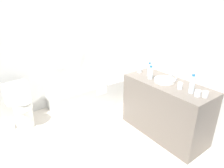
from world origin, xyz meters
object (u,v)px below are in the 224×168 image
Objects in this scene: sink_faucet at (172,77)px; drinking_glass_3 at (205,94)px; water_bottle_2 at (151,73)px; water_bottle_0 at (192,84)px; sink_basin at (164,80)px; drinking_glass_1 at (198,93)px; drinking_glass_2 at (180,86)px; toilet at (21,106)px; bath_mat at (107,116)px; drinking_glass_0 at (140,70)px; toilet_paper_roll at (11,125)px; bathtub at (88,92)px; water_bottle_1 at (149,70)px.

sink_faucet is 0.63m from drinking_glass_3.
drinking_glass_3 is at bearing -104.95° from sink_faucet.
water_bottle_2 reaches higher than drinking_glass_3.
sink_basin is at bearing 87.50° from water_bottle_0.
drinking_glass_2 is at bearing 88.27° from drinking_glass_1.
drinking_glass_2 is 1.15× the size of drinking_glass_3.
toilet is 2.97× the size of water_bottle_0.
drinking_glass_3 is at bearing -73.72° from bath_mat.
drinking_glass_1 is (0.03, -0.75, -0.05)m from water_bottle_2.
bath_mat is (-0.35, 0.64, -0.94)m from water_bottle_2.
water_bottle_2 is at bearing -102.46° from drinking_glass_0.
bath_mat is (-0.38, 1.39, -0.88)m from drinking_glass_1.
toilet is 5.32× the size of toilet_paper_roll.
water_bottle_0 is at bearing -76.34° from bathtub.
water_bottle_2 is (-0.07, -0.10, -0.01)m from water_bottle_1.
sink_basin is at bearing -89.36° from drinking_glass_0.
water_bottle_2 is (1.63, -1.23, 0.58)m from toilet.
drinking_glass_0 is 1.12m from drinking_glass_3.
sink_faucet reaches higher than sink_basin.
water_bottle_2 is 2.57× the size of drinking_glass_0.
drinking_glass_2 reaches higher than drinking_glass_3.
sink_faucet is 1.96× the size of drinking_glass_1.
bath_mat is at bearing 124.81° from sink_faucet.
water_bottle_1 is (0.48, -1.13, 0.69)m from bathtub.
sink_basin is 1.45× the size of water_bottle_2.
drinking_glass_2 is (1.67, -1.73, 0.53)m from toilet.
water_bottle_0 reaches higher than bath_mat.
bathtub is 2.06m from water_bottle_0.
drinking_glass_0 is at bearing 55.81° from toilet.
drinking_glass_3 is at bearing 34.48° from toilet.
bath_mat is (0.06, -0.59, -0.26)m from bathtub.
water_bottle_2 is at bearing 47.60° from toilet.
water_bottle_0 is at bearing -91.64° from water_bottle_1.
bathtub is 6.65× the size of water_bottle_1.
water_bottle_1 reaches higher than sink_basin.
bathtub is 1.22m from drinking_glass_0.
water_bottle_0 reaches higher than toilet_paper_roll.
water_bottle_2 is at bearing 139.47° from sink_faucet.
drinking_glass_0 is at bearing 88.18° from drinking_glass_1.
bath_mat is at bearing 127.73° from water_bottle_1.
water_bottle_0 is 1.79× the size of toilet_paper_roll.
water_bottle_1 is 2.77× the size of drinking_glass_3.
bathtub reaches higher than toilet_paper_roll.
drinking_glass_2 is 1.49m from bath_mat.
drinking_glass_1 is at bearing -111.52° from sink_faucet.
drinking_glass_2 reaches higher than toilet_paper_roll.
drinking_glass_0 is (1.69, -0.94, 0.53)m from toilet.
bath_mat is 1.61m from toilet_paper_roll.
sink_basin is at bearing -180.00° from sink_faucet.
sink_faucet reaches higher than bath_mat.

